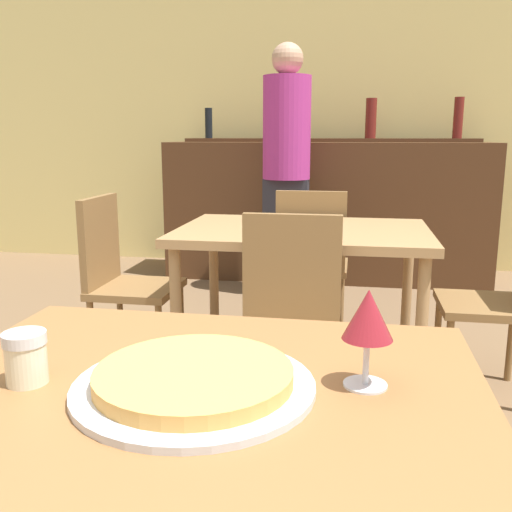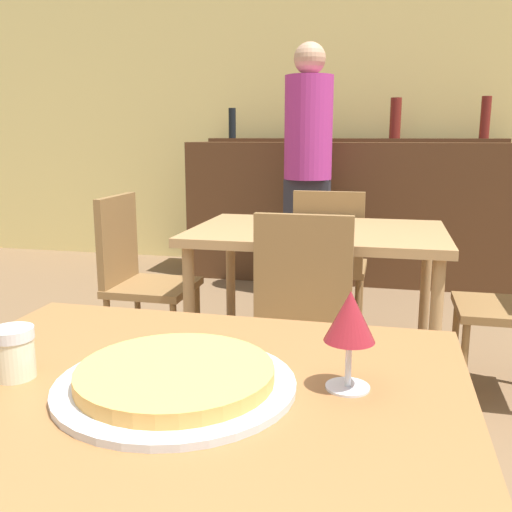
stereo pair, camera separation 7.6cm
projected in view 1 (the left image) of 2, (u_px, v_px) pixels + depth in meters
The scene contains 13 objects.
wall_back at pixel (331, 108), 5.00m from camera, with size 8.00×0.05×2.80m.
dining_table_near at pixel (196, 448), 0.91m from camera, with size 0.92×0.75×0.78m.
dining_table_far at pixel (303, 246), 2.64m from camera, with size 1.14×0.79×0.75m.
bar_counter at pixel (326, 211), 4.69m from camera, with size 2.60×0.56×1.11m.
bar_back_shelf at pixel (334, 134), 4.69m from camera, with size 2.39×0.24×0.35m.
chair_far_side_front at pixel (288, 318), 2.13m from camera, with size 0.40×0.40×0.88m.
chair_far_side_back at pixel (312, 256), 3.22m from camera, with size 0.40×0.40×0.88m.
chair_far_side_left at pixel (121, 273), 2.83m from camera, with size 0.40×0.40×0.88m.
chair_far_side_right at pixel (506, 289), 2.52m from camera, with size 0.40×0.40×0.88m.
pizza_tray at pixel (196, 381), 0.89m from camera, with size 0.38×0.38×0.04m.
cheese_shaker at pixel (26, 357), 0.91m from camera, with size 0.07×0.07×0.09m.
person_standing at pixel (286, 162), 4.09m from camera, with size 0.34×0.34×1.80m.
wine_glass at pixel (368, 318), 0.88m from camera, with size 0.08×0.08×0.16m.
Camera 1 is at (0.24, -0.80, 1.17)m, focal length 40.00 mm.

